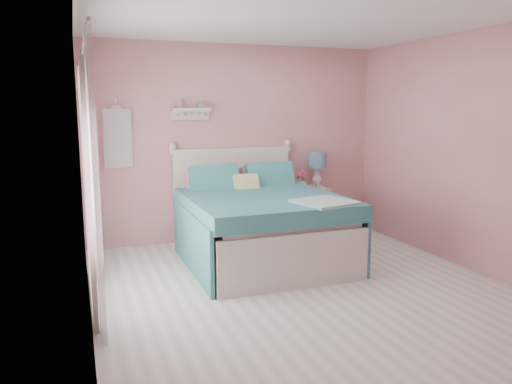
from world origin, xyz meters
TOP-DOWN VIEW (x-y plane):
  - floor at (0.00, 0.00)m, footprint 4.50×4.50m
  - room_shell at (0.00, 0.00)m, footprint 4.50×4.50m
  - bed at (-0.07, 1.18)m, footprint 1.71×2.15m
  - nightstand at (1.01, 2.00)m, footprint 0.46×0.46m
  - table_lamp at (1.12, 2.05)m, footprint 0.25×0.25m
  - vase at (0.89, 2.04)m, footprint 0.16×0.16m
  - teacup at (0.99, 1.88)m, footprint 0.12×0.12m
  - roses at (0.89, 2.04)m, footprint 0.14×0.11m
  - wall_shelf at (-0.63, 2.19)m, footprint 0.50×0.15m
  - hanging_dress at (-1.55, 2.18)m, footprint 0.34×0.03m
  - french_door at (-1.97, 0.40)m, footprint 0.04×1.32m
  - curtain_near at (-1.92, -0.34)m, footprint 0.04×0.40m
  - curtain_far at (-1.92, 1.14)m, footprint 0.04×0.40m

SIDE VIEW (x-z plane):
  - floor at x=0.00m, z-range 0.00..0.00m
  - nightstand at x=1.01m, z-range 0.00..0.67m
  - bed at x=-0.07m, z-range -0.21..1.04m
  - teacup at x=0.99m, z-range 0.67..0.74m
  - vase at x=0.89m, z-range 0.67..0.81m
  - roses at x=0.89m, z-range 0.79..0.91m
  - table_lamp at x=1.12m, z-range 0.77..1.26m
  - french_door at x=-1.97m, z-range -0.01..2.15m
  - curtain_near at x=-1.92m, z-range 0.02..2.34m
  - curtain_far at x=-1.92m, z-range 0.02..2.34m
  - hanging_dress at x=-1.55m, z-range 1.04..1.76m
  - room_shell at x=0.00m, z-range -0.67..3.83m
  - wall_shelf at x=-0.63m, z-range 1.61..1.86m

